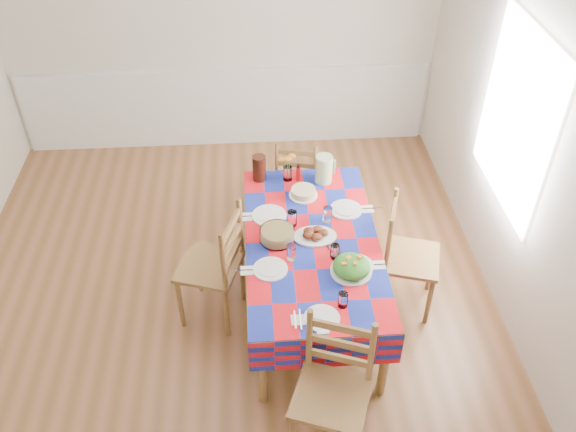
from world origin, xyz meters
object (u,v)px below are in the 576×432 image
object	(u,v)px
dining_table	(312,248)
tea_pitcher	(259,168)
chair_near	(333,391)
meat_platter	(315,235)
chair_far	(298,179)
chair_left	(215,267)
chair_right	(406,257)
green_pitcher	(324,169)

from	to	relation	value
dining_table	tea_pitcher	bearing A→B (deg)	114.40
dining_table	chair_near	world-z (taller)	chair_near
dining_table	meat_platter	size ratio (longest dim) A/B	5.66
meat_platter	chair_far	world-z (taller)	chair_far
chair_left	chair_far	bearing A→B (deg)	166.53
meat_platter	chair_far	bearing A→B (deg)	91.63
tea_pitcher	chair_far	world-z (taller)	tea_pitcher
chair_left	chair_right	size ratio (longest dim) A/B	1.05
green_pitcher	chair_far	distance (m)	0.62
green_pitcher	tea_pitcher	distance (m)	0.55
chair_left	chair_near	bearing A→B (deg)	51.19
green_pitcher	chair_right	distance (m)	1.01
dining_table	chair_right	bearing A→B (deg)	1.03
chair_right	tea_pitcher	bearing A→B (deg)	71.02
green_pitcher	chair_far	xyz separation A→B (m)	(-0.18, 0.43, -0.41)
dining_table	chair_left	world-z (taller)	chair_left
meat_platter	chair_right	size ratio (longest dim) A/B	0.33
dining_table	chair_right	size ratio (longest dim) A/B	1.86
meat_platter	tea_pitcher	world-z (taller)	tea_pitcher
dining_table	tea_pitcher	distance (m)	0.92
meat_platter	tea_pitcher	bearing A→B (deg)	116.74
dining_table	chair_near	size ratio (longest dim) A/B	1.81
meat_platter	green_pitcher	xyz separation A→B (m)	(0.15, 0.72, 0.10)
meat_platter	tea_pitcher	size ratio (longest dim) A/B	1.45
tea_pitcher	chair_right	bearing A→B (deg)	-35.71
tea_pitcher	chair_far	size ratio (longest dim) A/B	0.25
chair_far	chair_right	distance (m)	1.40
chair_near	chair_left	size ratio (longest dim) A/B	0.98
chair_near	chair_left	bearing A→B (deg)	143.14
meat_platter	chair_near	size ratio (longest dim) A/B	0.32
meat_platter	tea_pitcher	xyz separation A→B (m)	(-0.40, 0.78, 0.09)
green_pitcher	chair_far	size ratio (longest dim) A/B	0.27
dining_table	chair_far	distance (m)	1.21
chair_far	chair_left	distance (m)	1.42
green_pitcher	tea_pitcher	world-z (taller)	green_pitcher
chair_right	green_pitcher	bearing A→B (deg)	54.70
dining_table	meat_platter	bearing A→B (deg)	57.58
dining_table	green_pitcher	xyz separation A→B (m)	(0.17, 0.76, 0.20)
meat_platter	chair_left	distance (m)	0.81
green_pitcher	chair_right	size ratio (longest dim) A/B	0.24
green_pitcher	chair_near	distance (m)	1.98
chair_left	chair_right	world-z (taller)	chair_left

